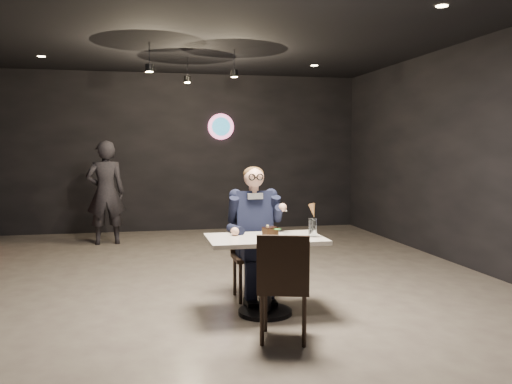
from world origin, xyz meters
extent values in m
plane|color=gray|center=(0.00, 0.00, 0.00)|extent=(9.00, 9.00, 0.00)
cube|color=black|center=(0.00, 2.00, 2.88)|extent=(1.40, 1.20, 0.36)
cube|color=white|center=(0.41, -1.00, 0.38)|extent=(1.10, 0.70, 0.75)
cube|color=black|center=(0.41, -0.45, 0.46)|extent=(0.42, 0.46, 0.92)
cube|color=black|center=(0.41, -1.70, 0.46)|extent=(0.54, 0.57, 0.92)
cube|color=black|center=(0.41, -0.45, 0.72)|extent=(0.60, 0.80, 1.44)
cylinder|color=white|center=(0.48, -1.09, 0.76)|extent=(0.24, 0.24, 0.01)
cube|color=black|center=(0.44, -1.08, 0.81)|extent=(0.15, 0.14, 0.09)
ellipsoid|color=green|center=(0.50, -1.13, 0.84)|extent=(0.07, 0.04, 0.01)
cylinder|color=silver|center=(0.86, -1.08, 0.84)|extent=(0.08, 0.08, 0.18)
cone|color=tan|center=(0.86, -1.07, 1.00)|extent=(0.08, 0.08, 0.14)
imported|color=black|center=(-1.31, 3.25, 0.86)|extent=(0.66, 0.47, 1.71)
camera|label=1|loc=(-0.75, -5.97, 1.60)|focal=38.00mm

